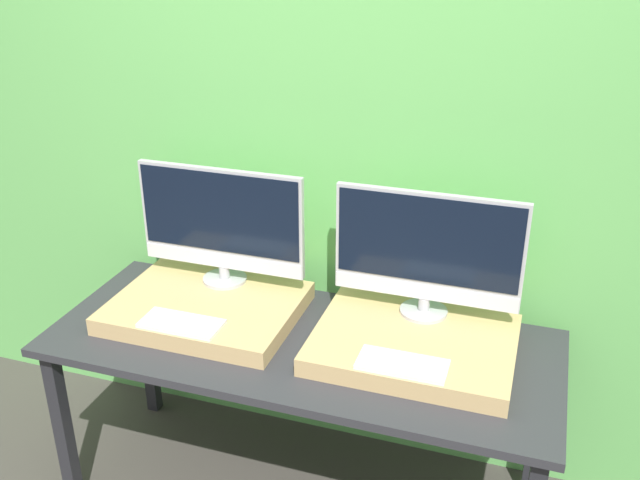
# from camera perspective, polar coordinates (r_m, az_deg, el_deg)

# --- Properties ---
(wall_back) EXTENTS (8.00, 0.04, 2.60)m
(wall_back) POSITION_cam_1_polar(r_m,az_deg,el_deg) (2.62, 1.52, 7.85)
(wall_back) COLOR #66B75B
(wall_back) RESTS_ON ground_plane
(workbench) EXTENTS (1.77, 0.71, 0.71)m
(workbench) POSITION_cam_1_polar(r_m,az_deg,el_deg) (2.53, -1.52, -9.30)
(workbench) COLOR #2D2D33
(workbench) RESTS_ON ground_plane
(wooden_riser_left) EXTENTS (0.67, 0.51, 0.06)m
(wooden_riser_left) POSITION_cam_1_polar(r_m,az_deg,el_deg) (2.65, -9.08, -5.36)
(wooden_riser_left) COLOR tan
(wooden_riser_left) RESTS_ON workbench
(monitor_left) EXTENTS (0.65, 0.17, 0.45)m
(monitor_left) POSITION_cam_1_polar(r_m,az_deg,el_deg) (2.66, -7.92, 1.39)
(monitor_left) COLOR #B2B2B7
(monitor_left) RESTS_ON wooden_riser_left
(keyboard_left) EXTENTS (0.28, 0.13, 0.01)m
(keyboard_left) POSITION_cam_1_polar(r_m,az_deg,el_deg) (2.50, -11.03, -6.53)
(keyboard_left) COLOR silver
(keyboard_left) RESTS_ON wooden_riser_left
(wooden_riser_right) EXTENTS (0.67, 0.51, 0.06)m
(wooden_riser_right) POSITION_cam_1_polar(r_m,az_deg,el_deg) (2.43, 7.50, -8.26)
(wooden_riser_right) COLOR tan
(wooden_riser_right) RESTS_ON workbench
(monitor_right) EXTENTS (0.65, 0.17, 0.45)m
(monitor_right) POSITION_cam_1_polar(r_m,az_deg,el_deg) (2.44, 8.61, -0.87)
(monitor_right) COLOR #B2B2B7
(monitor_right) RESTS_ON wooden_riser_right
(keyboard_right) EXTENTS (0.28, 0.13, 0.01)m
(keyboard_right) POSITION_cam_1_polar(r_m,az_deg,el_deg) (2.26, 6.61, -9.82)
(keyboard_right) COLOR silver
(keyboard_right) RESTS_ON wooden_riser_right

